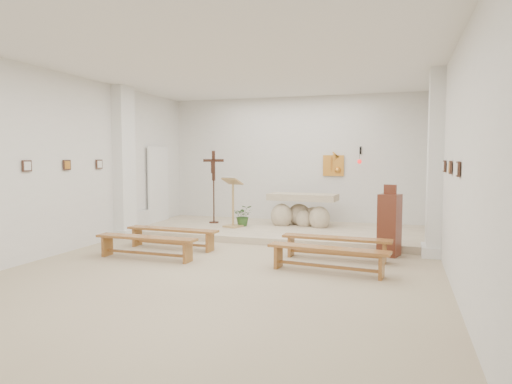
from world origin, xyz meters
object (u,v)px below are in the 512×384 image
(lectern, at_px, (233,202))
(bench_right_front, at_px, (336,243))
(altar, at_px, (302,212))
(bench_left_second, at_px, (146,242))
(donation_pedestal, at_px, (389,225))
(bench_left_front, at_px, (172,233))
(crucifix_stand, at_px, (214,181))
(bench_right_second, at_px, (328,254))

(lectern, relative_size, bench_right_front, 0.63)
(altar, relative_size, bench_left_second, 0.88)
(altar, distance_m, donation_pedestal, 3.16)
(lectern, bearing_deg, bench_left_front, -85.18)
(crucifix_stand, distance_m, bench_right_second, 5.23)
(lectern, distance_m, bench_left_second, 3.25)
(altar, height_order, crucifix_stand, crucifix_stand)
(bench_left_second, bearing_deg, lectern, 82.50)
(crucifix_stand, distance_m, bench_right_front, 4.57)
(bench_right_front, bearing_deg, bench_left_front, -176.85)
(bench_left_front, bearing_deg, crucifix_stand, 97.76)
(crucifix_stand, relative_size, bench_left_front, 0.95)
(lectern, bearing_deg, bench_right_second, -30.36)
(altar, bearing_deg, crucifix_stand, -169.92)
(bench_left_front, bearing_deg, donation_pedestal, 11.63)
(bench_left_front, height_order, bench_right_second, same)
(crucifix_stand, relative_size, bench_right_second, 0.94)
(bench_right_front, xyz_separation_m, bench_left_second, (-3.34, -1.01, 0.00))
(lectern, relative_size, bench_left_front, 0.63)
(altar, xyz_separation_m, bench_right_front, (1.27, -2.94, -0.18))
(bench_left_front, relative_size, bench_right_front, 1.00)
(bench_left_second, bearing_deg, donation_pedestal, 22.76)
(donation_pedestal, bearing_deg, bench_right_front, -126.83)
(bench_left_front, xyz_separation_m, bench_right_front, (3.34, 0.00, 0.00))
(lectern, height_order, donation_pedestal, lectern)
(lectern, xyz_separation_m, donation_pedestal, (3.75, -1.52, -0.17))
(bench_left_second, relative_size, bench_right_second, 0.99)
(donation_pedestal, bearing_deg, bench_left_second, -140.94)
(altar, bearing_deg, bench_left_second, -113.55)
(crucifix_stand, height_order, donation_pedestal, crucifix_stand)
(bench_right_second, bearing_deg, bench_left_front, 170.08)
(altar, xyz_separation_m, bench_right_second, (1.27, -3.94, -0.18))
(lectern, distance_m, bench_left_front, 2.27)
(donation_pedestal, relative_size, bench_left_second, 0.68)
(lectern, xyz_separation_m, bench_right_front, (2.84, -2.17, -0.45))
(altar, xyz_separation_m, bench_left_second, (-2.07, -3.94, -0.18))
(altar, height_order, bench_right_front, altar)
(crucifix_stand, bearing_deg, donation_pedestal, -22.39)
(bench_left_second, bearing_deg, bench_left_front, 91.49)
(crucifix_stand, bearing_deg, lectern, -33.87)
(bench_right_front, bearing_deg, crucifix_stand, 146.03)
(bench_left_front, distance_m, bench_left_second, 1.01)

